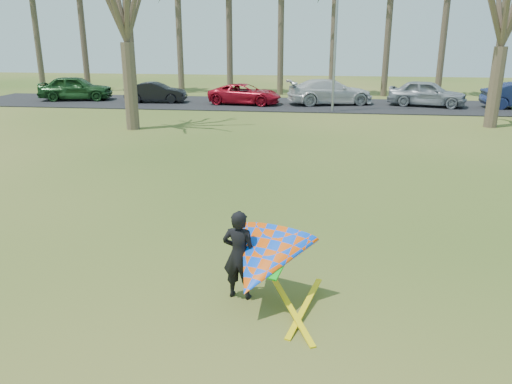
# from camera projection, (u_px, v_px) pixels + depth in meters

# --- Properties ---
(ground) EXTENTS (100.00, 100.00, 0.00)m
(ground) POSITION_uv_depth(u_px,v_px,m) (243.00, 274.00, 9.95)
(ground) COLOR #214B10
(ground) RESTS_ON ground
(parking_strip) EXTENTS (46.00, 7.00, 0.06)m
(parking_strip) POSITION_uv_depth(u_px,v_px,m) (302.00, 105.00, 33.55)
(parking_strip) COLOR black
(parking_strip) RESTS_ON ground
(streetlight) EXTENTS (2.28, 0.18, 8.00)m
(streetlight) POSITION_uv_depth(u_px,v_px,m) (338.00, 36.00, 29.10)
(streetlight) COLOR gray
(streetlight) RESTS_ON ground
(car_0) EXTENTS (5.32, 3.01, 1.71)m
(car_0) POSITION_uv_depth(u_px,v_px,m) (76.00, 88.00, 35.39)
(car_0) COLOR #1A411B
(car_0) RESTS_ON parking_strip
(car_1) EXTENTS (4.22, 1.79, 1.35)m
(car_1) POSITION_uv_depth(u_px,v_px,m) (156.00, 92.00, 34.27)
(car_1) COLOR black
(car_1) RESTS_ON parking_strip
(car_2) EXTENTS (5.05, 2.78, 1.34)m
(car_2) POSITION_uv_depth(u_px,v_px,m) (245.00, 94.00, 33.39)
(car_2) COLOR #AD0D1F
(car_2) RESTS_ON parking_strip
(car_3) EXTENTS (6.09, 3.72, 1.65)m
(car_3) POSITION_uv_depth(u_px,v_px,m) (330.00, 92.00, 33.28)
(car_3) COLOR silver
(car_3) RESTS_ON parking_strip
(car_4) EXTENTS (5.24, 3.17, 1.67)m
(car_4) POSITION_uv_depth(u_px,v_px,m) (427.00, 93.00, 32.43)
(car_4) COLOR gray
(car_4) RESTS_ON parking_strip
(kite_flyer) EXTENTS (2.13, 2.39, 2.02)m
(kite_flyer) POSITION_uv_depth(u_px,v_px,m) (260.00, 261.00, 8.60)
(kite_flyer) COLOR black
(kite_flyer) RESTS_ON ground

